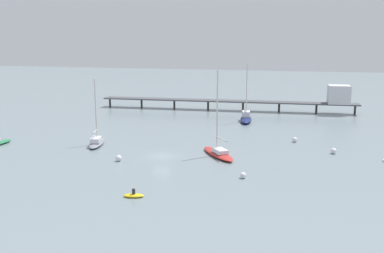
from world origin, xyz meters
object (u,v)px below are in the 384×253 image
object	(u,v)px
mooring_buoy_inner	(333,151)
mooring_buoy_far	(243,175)
sailboat_navy	(246,117)
mooring_buoy_mid	(295,140)
dinghy_yellow	(134,195)
mooring_buoy_near	(119,158)
pier	(290,97)
sailboat_gray	(96,141)
sailboat_red	(218,152)

from	to	relation	value
mooring_buoy_inner	mooring_buoy_far	size ratio (longest dim) A/B	1.13
sailboat_navy	mooring_buoy_mid	bearing A→B (deg)	-56.57
dinghy_yellow	mooring_buoy_near	bearing A→B (deg)	122.40
sailboat_navy	mooring_buoy_near	xyz separation A→B (m)	(-12.29, -35.86, -0.41)
pier	mooring_buoy_mid	xyz separation A→B (m)	(2.86, -31.38, -3.24)
dinghy_yellow	mooring_buoy_near	world-z (taller)	dinghy_yellow
sailboat_gray	mooring_buoy_inner	distance (m)	37.56
sailboat_navy	pier	bearing A→B (deg)	60.72
sailboat_navy	mooring_buoy_far	xyz separation A→B (m)	(5.98, -38.50, -0.46)
sailboat_red	dinghy_yellow	world-z (taller)	sailboat_red
mooring_buoy_mid	mooring_buoy_near	distance (m)	30.17
pier	mooring_buoy_near	world-z (taller)	pier
mooring_buoy_inner	mooring_buoy_mid	bearing A→B (deg)	134.65
dinghy_yellow	sailboat_red	bearing A→B (deg)	75.45
sailboat_navy	mooring_buoy_inner	size ratio (longest dim) A/B	14.07
sailboat_navy	dinghy_yellow	world-z (taller)	sailboat_navy
mooring_buoy_far	sailboat_navy	bearing A→B (deg)	98.83
sailboat_red	mooring_buoy_far	distance (m)	10.87
sailboat_navy	mooring_buoy_inner	distance (m)	28.58
mooring_buoy_inner	mooring_buoy_near	xyz separation A→B (m)	(-29.41, -12.97, 0.01)
sailboat_navy	sailboat_red	xyz separation A→B (m)	(0.63, -29.04, -0.18)
sailboat_navy	mooring_buoy_inner	xyz separation A→B (m)	(17.11, -22.88, -0.41)
pier	mooring_buoy_far	size ratio (longest dim) A/B	81.66
sailboat_red	dinghy_yellow	distance (m)	19.94
mooring_buoy_far	mooring_buoy_near	size ratio (longest dim) A/B	0.87
sailboat_navy	mooring_buoy_inner	bearing A→B (deg)	-53.21
sailboat_red	mooring_buoy_mid	world-z (taller)	sailboat_red
pier	sailboat_red	bearing A→B (deg)	-99.83
sailboat_gray	mooring_buoy_far	xyz separation A→B (m)	(26.05, -10.39, -0.28)
sailboat_red	mooring_buoy_far	xyz separation A→B (m)	(5.34, -9.46, -0.28)
pier	mooring_buoy_near	distance (m)	54.58
sailboat_gray	mooring_buoy_inner	world-z (taller)	sailboat_gray
pier	mooring_buoy_far	distance (m)	53.27
dinghy_yellow	mooring_buoy_mid	xyz separation A→B (m)	(15.43, 31.58, 0.21)
mooring_buoy_mid	pier	bearing A→B (deg)	95.21
mooring_buoy_far	sailboat_red	bearing A→B (deg)	119.46
sailboat_red	mooring_buoy_inner	xyz separation A→B (m)	(16.48, 6.16, -0.23)
mooring_buoy_inner	mooring_buoy_near	world-z (taller)	mooring_buoy_near
mooring_buoy_mid	mooring_buoy_far	size ratio (longest dim) A/B	1.13
dinghy_yellow	mooring_buoy_near	size ratio (longest dim) A/B	2.75
dinghy_yellow	mooring_buoy_far	distance (m)	14.28
pier	mooring_buoy_near	xyz separation A→B (m)	(-20.49, -50.48, -3.23)
sailboat_gray	mooring_buoy_mid	xyz separation A→B (m)	(31.14, 11.36, -0.23)
sailboat_red	sailboat_gray	bearing A→B (deg)	177.44
sailboat_red	mooring_buoy_near	size ratio (longest dim) A/B	14.27
pier	dinghy_yellow	bearing A→B (deg)	-101.29
mooring_buoy_far	sailboat_gray	bearing A→B (deg)	158.26
mooring_buoy_mid	mooring_buoy_near	bearing A→B (deg)	-140.72
dinghy_yellow	mooring_buoy_inner	xyz separation A→B (m)	(21.49, 25.45, 0.21)
mooring_buoy_far	mooring_buoy_mid	bearing A→B (deg)	76.84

